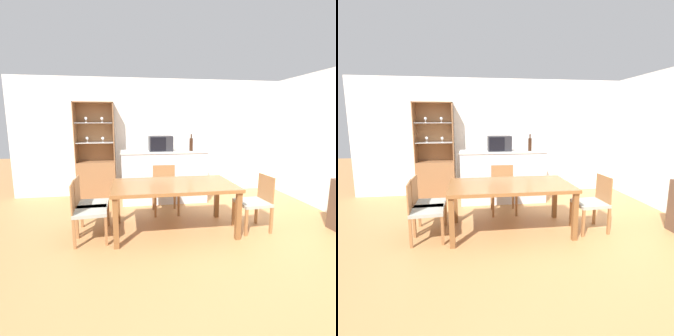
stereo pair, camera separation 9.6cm
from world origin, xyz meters
The scene contains 11 objects.
ground_plane centered at (0.00, 0.00, 0.00)m, with size 18.00×18.00×0.00m, color #B27A47.
wall_back centered at (0.00, 2.63, 1.27)m, with size 6.80×0.06×2.55m.
kitchen_counter centered at (-0.26, 1.93, 0.53)m, with size 1.73×0.57×1.05m.
display_cabinet centered at (-1.65, 2.42, 0.57)m, with size 0.80×0.37×2.02m.
dining_table centered at (-0.34, 0.43, 0.66)m, with size 1.79×1.00×0.73m.
dining_chair_side_left_near centered at (-1.57, 0.27, 0.44)m, with size 0.48×0.48×0.84m.
dining_chair_side_right_near centered at (0.90, 0.28, 0.44)m, with size 0.47×0.47×0.84m.
dining_chair_head_far centered at (-0.33, 1.26, 0.44)m, with size 0.45×0.45×0.84m.
dining_chair_side_left_far centered at (-1.57, 0.58, 0.44)m, with size 0.44×0.44×0.84m.
microwave centered at (-0.33, 1.91, 1.20)m, with size 0.46×0.34×0.30m.
wine_bottle centered at (0.27, 1.81, 1.19)m, with size 0.07×0.07×0.34m.
Camera 1 is at (-1.02, -3.27, 1.65)m, focal length 28.00 mm.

